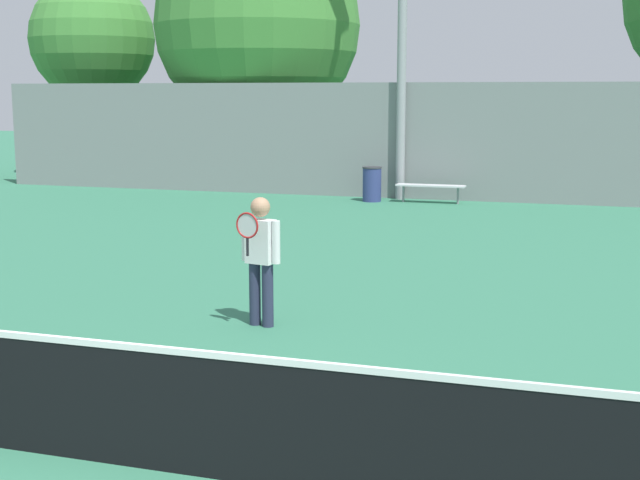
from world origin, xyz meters
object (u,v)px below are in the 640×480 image
trash_bin (372,184)px  tree_green_tall (92,39)px  bench_courtside_near (431,186)px  tennis_net (144,406)px  tree_dark_dense (257,26)px  tennis_player (260,253)px

trash_bin → tree_green_tall: tree_green_tall is taller
bench_courtside_near → trash_bin: 1.53m
tennis_net → bench_courtside_near: 16.93m
tennis_net → tree_dark_dense: tree_dark_dense is taller
tennis_net → tree_green_tall: (-13.34, 20.75, 4.05)m
trash_bin → tree_dark_dense: tree_dark_dense is taller
tennis_net → bench_courtside_near: tennis_net is taller
bench_courtside_near → tree_green_tall: tree_green_tall is taller
bench_courtside_near → tree_green_tall: size_ratio=0.27×
tennis_player → bench_courtside_near: (-0.40, 12.72, -0.48)m
trash_bin → tree_green_tall: 12.14m
tree_dark_dense → bench_courtside_near: bearing=-29.8°
trash_bin → tree_green_tall: size_ratio=0.14×
bench_courtside_near → tree_green_tall: 13.46m
tennis_player → tree_green_tall: bearing=139.2°
bench_courtside_near → trash_bin: (-1.52, -0.15, 0.03)m
tree_green_tall → trash_bin: bearing=-20.5°
bench_courtside_near → tree_green_tall: bearing=162.5°
tennis_player → tree_dark_dense: bearing=124.0°
trash_bin → tree_green_tall: bearing=159.5°
tennis_net → tree_green_tall: bearing=122.7°
tennis_net → tree_green_tall: tree_green_tall is taller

